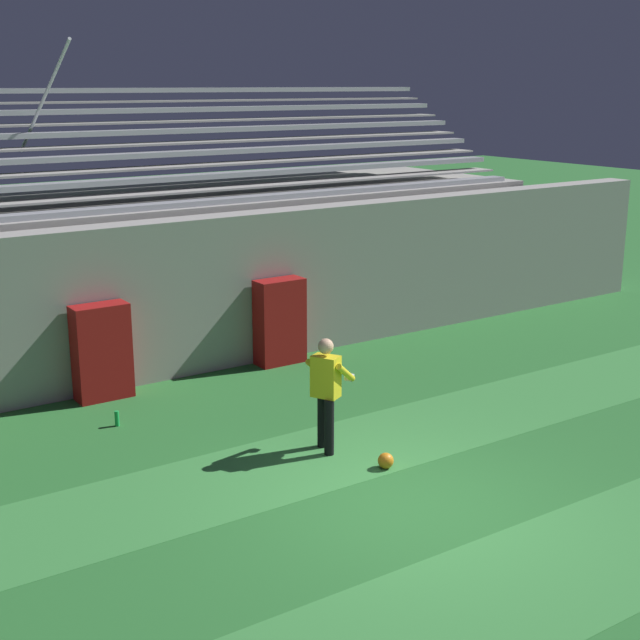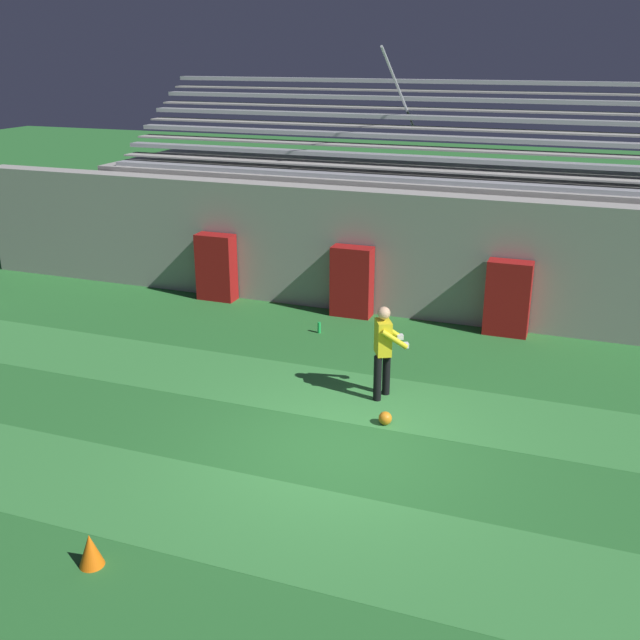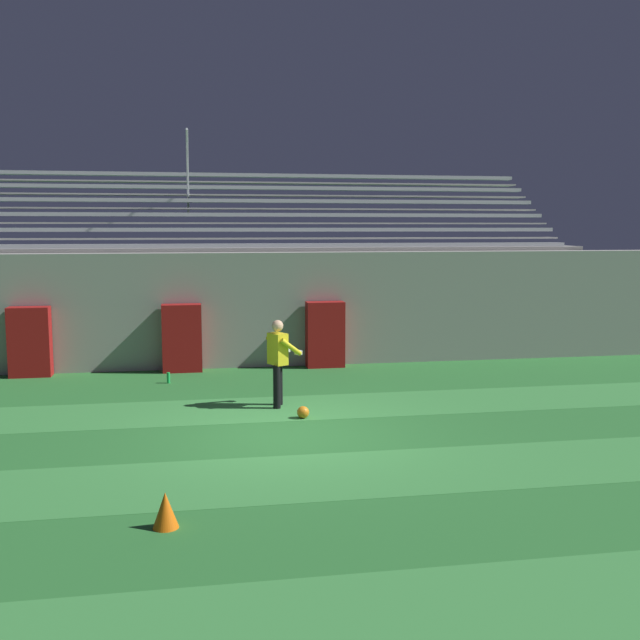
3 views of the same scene
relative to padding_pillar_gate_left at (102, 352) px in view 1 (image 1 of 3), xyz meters
The scene contains 10 objects.
ground_plane 6.25m from the padding_pillar_gate_left, 73.83° to the right, with size 80.00×80.00×0.00m, color #286B2D.
turf_stripe_mid 8.22m from the padding_pillar_gate_left, 77.83° to the right, with size 28.00×1.98×0.01m, color #38843D.
turf_stripe_far 4.47m from the padding_pillar_gate_left, 66.92° to the right, with size 28.00×1.98×0.01m, color #38843D.
back_wall 1.91m from the padding_pillar_gate_left, 17.68° to the left, with size 24.00×0.60×2.80m, color #999691.
padding_pillar_gate_left is the anchor object (origin of this frame).
padding_pillar_gate_right 3.45m from the padding_pillar_gate_left, ahead, with size 0.92×0.44×1.61m, color maroon.
bleacher_stand 3.74m from the padding_pillar_gate_left, 61.98° to the left, with size 18.00×4.75×5.83m.
goalkeeper 4.30m from the padding_pillar_gate_left, 64.73° to the right, with size 0.69×0.73×1.67m.
soccer_ball 5.36m from the padding_pillar_gate_left, 66.05° to the right, with size 0.22×0.22×0.22m, color orange.
water_bottle 1.51m from the padding_pillar_gate_left, 102.87° to the right, with size 0.07×0.07×0.24m, color green.
Camera 1 is at (-6.61, -7.72, 5.10)m, focal length 50.00 mm.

